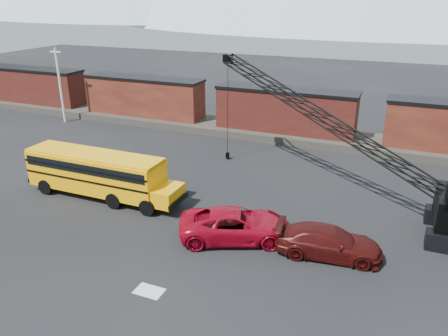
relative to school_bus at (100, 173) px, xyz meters
The scene contains 11 objects.
ground 9.17m from the school_bus, 24.89° to the right, with size 160.00×160.00×0.00m, color black.
gravel_berm 20.01m from the school_bus, 65.87° to the left, with size 120.00×5.00×0.70m, color #48433B.
boxcar_west_far 30.02m from the school_bus, 142.62° to the left, with size 13.70×3.10×4.17m.
boxcar_west_near 19.85m from the school_bus, 113.29° to the left, with size 13.70×3.10×4.17m.
boxcar_mid 19.98m from the school_bus, 65.87° to the left, with size 13.70×3.10×4.17m.
utility_pole 21.41m from the school_bus, 138.10° to the left, with size 1.40×0.24×8.00m.
snow_patch 11.78m from the school_bus, 41.96° to the right, with size 1.40×0.90×0.02m, color silver.
school_bus is the anchor object (origin of this frame).
red_pickup 10.88m from the school_bus, ahead, with size 2.99×6.49×1.80m, color #A0071B.
maroon_suv 16.08m from the school_bus, ahead, with size 2.32×5.71×1.66m, color #3E0C0B.
crawler_crane 15.89m from the school_bus, 25.99° to the left, with size 21.55×9.57×9.05m.
Camera 1 is at (10.49, -18.54, 13.34)m, focal length 35.00 mm.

